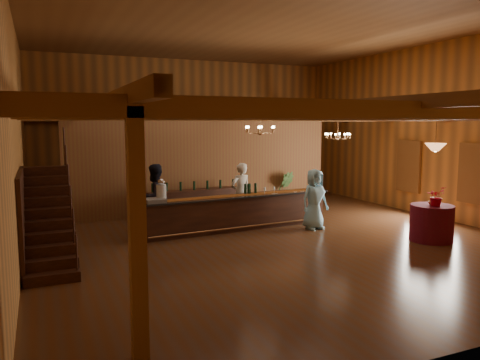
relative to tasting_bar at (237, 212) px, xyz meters
name	(u,v)px	position (x,y,z in m)	size (l,w,h in m)	color
floor	(265,233)	(0.48, -0.78, -0.49)	(14.00, 14.00, 0.00)	#4B2E1D
ceiling	(266,26)	(0.48, -0.78, 5.01)	(14.00, 14.00, 0.00)	brown
wall_back	(188,129)	(0.48, 6.22, 2.26)	(12.00, 0.10, 5.50)	#C47B32
wall_left	(16,135)	(-5.52, -0.78, 2.26)	(0.10, 14.00, 5.50)	#C47B32
wall_right	(435,131)	(6.48, -0.78, 2.26)	(0.10, 14.00, 5.50)	#C47B32
beam_grid	(257,114)	(0.48, -0.27, 2.75)	(11.90, 13.90, 0.39)	brown
support_posts	(274,177)	(0.48, -1.28, 1.11)	(9.20, 10.20, 3.20)	brown
partition_wall	(205,167)	(-0.02, 2.72, 1.06)	(9.00, 0.18, 3.10)	brown
window_right_front	(474,174)	(6.43, -2.38, 1.06)	(0.12, 1.05, 1.75)	white
window_right_back	(409,166)	(6.43, 0.22, 1.06)	(0.12, 1.05, 1.75)	white
staircase	(49,219)	(-4.97, -1.52, 0.51)	(1.00, 2.80, 2.00)	#401E10
backroom_boxes	(193,189)	(0.18, 4.72, 0.03)	(4.10, 0.60, 1.10)	#401E10
tasting_bar	(237,212)	(0.00, 0.00, 0.00)	(5.87, 1.18, 0.98)	#401E10
beverage_dispenser	(161,190)	(-2.21, -0.12, 0.77)	(0.26, 0.26, 0.60)	silver
glass_rack_tray	(155,200)	(-2.40, -0.23, 0.53)	(0.50, 0.50, 0.10)	gray
raffle_drum	(316,184)	(2.68, 0.16, 0.65)	(0.34, 0.24, 0.30)	brown
bar_bottle_0	(245,189)	(0.30, 0.14, 0.63)	(0.07, 0.07, 0.30)	black
bar_bottle_1	(249,189)	(0.41, 0.14, 0.63)	(0.07, 0.07, 0.30)	black
bar_bottle_2	(250,189)	(0.44, 0.15, 0.63)	(0.07, 0.07, 0.30)	black
bar_bottle_3	(255,188)	(0.64, 0.16, 0.63)	(0.07, 0.07, 0.30)	black
backbar_shelf	(194,203)	(-0.56, 2.23, -0.06)	(3.10, 0.48, 0.87)	#401E10
round_table	(432,223)	(4.04, -3.18, -0.03)	(1.07, 1.07, 0.93)	#521322
chandelier_left	(260,129)	(0.10, -1.24, 2.35)	(0.80, 0.80, 0.51)	#A27044
chandelier_right	(338,136)	(3.76, 0.60, 2.10)	(0.80, 0.80, 0.76)	#A27044
pendant_lamp	(435,147)	(4.04, -3.18, 1.91)	(0.52, 0.52, 0.90)	#A27044
bartender	(241,193)	(0.44, 0.79, 0.41)	(0.66, 0.43, 1.82)	silver
staff_second	(155,197)	(-2.17, 0.84, 0.44)	(0.91, 0.71, 1.87)	black
guest	(314,199)	(2.03, -0.82, 0.36)	(0.84, 0.55, 1.72)	#8DD1ED
floor_plant	(284,190)	(2.86, 2.49, 0.16)	(0.72, 0.58, 1.31)	#3B5F2C
table_flowers	(436,196)	(4.00, -3.33, 0.69)	(0.45, 0.39, 0.50)	#A60518
table_vase	(433,199)	(3.99, -3.23, 0.60)	(0.17, 0.17, 0.33)	#A27044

